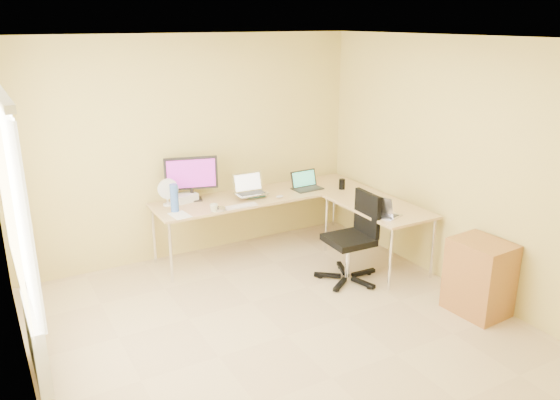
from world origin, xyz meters
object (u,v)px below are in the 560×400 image
laptop_black (307,180)px  desk_fan (167,193)px  desk_main (262,223)px  keyboard (241,206)px  office_chair (349,238)px  desk_return (377,234)px  laptop_return (388,207)px  laptop_center (251,184)px  water_bottle (174,198)px  cabinet (479,278)px  mug (214,208)px  monitor (191,179)px

laptop_black → desk_fan: bearing=169.3°
desk_main → keyboard: size_ratio=7.00×
keyboard → office_chair: office_chair is taller
desk_return → laptop_return: 0.61m
laptop_center → office_chair: size_ratio=0.37×
water_bottle → cabinet: water_bottle is taller
desk_main → mug: mug is taller
mug → water_bottle: (-0.37, 0.21, 0.11)m
desk_return → desk_fan: (-2.10, 1.16, 0.51)m
desk_return → keyboard: keyboard is taller
water_bottle → office_chair: bearing=-35.4°
laptop_return → desk_return: bearing=-43.8°
water_bottle → office_chair: (1.55, -1.10, -0.39)m
water_bottle → monitor: bearing=42.8°
mug → cabinet: mug is taller
monitor → mug: (0.06, -0.50, -0.22)m
desk_main → keyboard: keyboard is taller
water_bottle → laptop_center: bearing=1.4°
office_chair → desk_return: bearing=21.7°
mug → laptop_return: bearing=-34.1°
cabinet → desk_return: bearing=92.6°
desk_main → laptop_black: bearing=-8.7°
water_bottle → laptop_return: (1.93, -1.27, -0.06)m
desk_main → monitor: (-0.81, 0.20, 0.63)m
desk_main → water_bottle: size_ratio=8.45×
desk_main → monitor: size_ratio=4.35×
keyboard → laptop_return: (1.23, -1.06, 0.09)m
monitor → desk_fan: size_ratio=2.09×
laptop_center → desk_main: bearing=21.2°
desk_main → cabinet: cabinet is taller
laptop_center → mug: 0.63m
laptop_black → mug: (-1.34, -0.21, -0.07)m
water_bottle → desk_main: bearing=4.5°
mug → desk_fan: bearing=129.1°
monitor → desk_fan: bearing=-157.2°
monitor → laptop_black: size_ratio=1.70×
desk_return → office_chair: 0.60m
mug → keyboard: bearing=0.0°
desk_return → water_bottle: size_ratio=4.15×
monitor → cabinet: bearing=-37.7°
desk_main → water_bottle: 1.24m
monitor → mug: 0.55m
laptop_black → keyboard: laptop_black is taller
desk_main → laptop_return: bearing=-59.2°
desk_main → laptop_return: laptop_return is taller
water_bottle → laptop_return: size_ratio=1.04×
desk_fan → laptop_center: bearing=-3.8°
laptop_black → cabinet: 2.40m
desk_fan → laptop_return: (1.93, -1.51, -0.05)m
keyboard → water_bottle: water_bottle is taller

